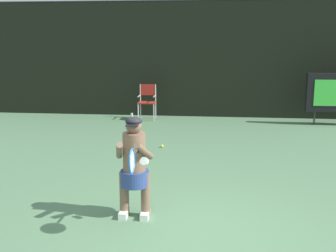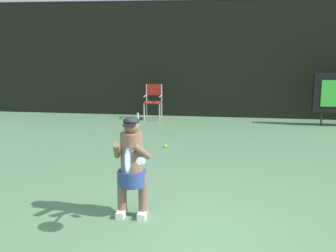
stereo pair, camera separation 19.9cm
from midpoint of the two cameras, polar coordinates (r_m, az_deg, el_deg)
The scene contains 7 objects.
ground at distance 5.26m, azimuth 3.59°, elevation -15.84°, with size 18.00×22.00×0.03m.
backdrop_screen at distance 13.36m, azimuth 6.71°, elevation 8.97°, with size 18.00×0.12×3.66m.
umpire_chair at distance 12.91m, azimuth -1.59°, elevation 3.64°, with size 0.52×0.44×1.08m.
water_bottle at distance 12.80m, azimuth -3.72°, elevation 1.30°, with size 0.07×0.07×0.27m.
tennis_player at distance 5.73m, azimuth -3.98°, elevation -5.22°, with size 0.53×0.61×1.41m.
tennis_racket at distance 5.04m, azimuth -4.38°, elevation -4.73°, with size 0.03×0.60×0.31m.
tennis_ball_spare at distance 9.58m, azimuth 0.26°, elevation -2.75°, with size 0.07×0.07×0.07m.
Camera 2 is at (0.44, -4.83, 2.41)m, focal length 44.57 mm.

